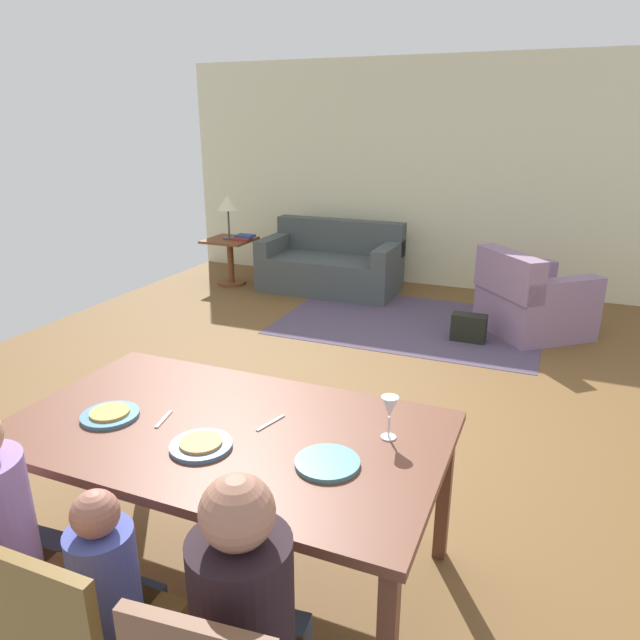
{
  "coord_description": "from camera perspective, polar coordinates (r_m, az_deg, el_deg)",
  "views": [
    {
      "loc": [
        1.32,
        -3.41,
        2.0
      ],
      "look_at": [
        0.04,
        -0.34,
        0.85
      ],
      "focal_mm": 32.72,
      "sensor_mm": 36.0,
      "label": 1
    }
  ],
  "objects": [
    {
      "name": "ground_plane",
      "position": [
        4.66,
        3.91,
        -6.54
      ],
      "size": [
        6.91,
        6.35,
        0.02
      ],
      "primitive_type": "cube",
      "color": "brown"
    },
    {
      "name": "back_wall",
      "position": [
        7.36,
        12.53,
        13.58
      ],
      "size": [
        6.91,
        0.1,
        2.7
      ],
      "primitive_type": "cube",
      "color": "beige",
      "rests_on": "ground_plane"
    },
    {
      "name": "dining_table",
      "position": [
        2.58,
        -9.2,
        -11.51
      ],
      "size": [
        1.86,
        1.06,
        0.76
      ],
      "color": "brown",
      "rests_on": "ground_plane"
    },
    {
      "name": "plate_near_man",
      "position": [
        2.75,
        -19.84,
        -8.76
      ],
      "size": [
        0.25,
        0.25,
        0.02
      ],
      "primitive_type": "cylinder",
      "color": "teal",
      "rests_on": "dining_table"
    },
    {
      "name": "pizza_near_man",
      "position": [
        2.74,
        -19.88,
        -8.48
      ],
      "size": [
        0.17,
        0.17,
        0.01
      ],
      "primitive_type": "cylinder",
      "color": "gold",
      "rests_on": "plate_near_man"
    },
    {
      "name": "plate_near_child",
      "position": [
        2.42,
        -11.55,
        -11.95
      ],
      "size": [
        0.25,
        0.25,
        0.02
      ],
      "primitive_type": "cylinder",
      "color": "#4F74A0",
      "rests_on": "dining_table"
    },
    {
      "name": "pizza_near_child",
      "position": [
        2.41,
        -11.58,
        -11.64
      ],
      "size": [
        0.17,
        0.17,
        0.01
      ],
      "primitive_type": "cylinder",
      "color": "gold",
      "rests_on": "plate_near_child"
    },
    {
      "name": "plate_near_woman",
      "position": [
        2.27,
        0.73,
        -13.78
      ],
      "size": [
        0.25,
        0.25,
        0.02
      ],
      "primitive_type": "cylinder",
      "color": "teal",
      "rests_on": "dining_table"
    },
    {
      "name": "wine_glass",
      "position": [
        2.39,
        6.82,
        -8.62
      ],
      "size": [
        0.07,
        0.07,
        0.19
      ],
      "color": "silver",
      "rests_on": "dining_table"
    },
    {
      "name": "fork",
      "position": [
        2.66,
        -15.04,
        -9.35
      ],
      "size": [
        0.05,
        0.15,
        0.01
      ],
      "primitive_type": "cube",
      "rotation": [
        0.0,
        0.0,
        0.21
      ],
      "color": "silver",
      "rests_on": "dining_table"
    },
    {
      "name": "knife",
      "position": [
        2.55,
        -4.85,
        -9.99
      ],
      "size": [
        0.06,
        0.17,
        0.01
      ],
      "primitive_type": "cube",
      "rotation": [
        0.0,
        0.0,
        -0.27
      ],
      "color": "silver",
      "rests_on": "dining_table"
    },
    {
      "name": "person_man",
      "position": [
        2.56,
        -28.55,
        -19.19
      ],
      "size": [
        0.3,
        0.41,
        1.11
      ],
      "color": "#313A51",
      "rests_on": "ground_plane"
    },
    {
      "name": "dining_chair_child",
      "position": [
        2.17,
        -22.67,
        -26.77
      ],
      "size": [
        0.42,
        0.42,
        0.87
      ],
      "color": "brown",
      "rests_on": "ground_plane"
    },
    {
      "name": "person_child",
      "position": [
        2.29,
        -19.22,
        -25.37
      ],
      "size": [
        0.22,
        0.29,
        0.92
      ],
      "color": "#293345",
      "rests_on": "ground_plane"
    },
    {
      "name": "area_rug",
      "position": [
        6.11,
        8.78,
        -0.2
      ],
      "size": [
        2.6,
        1.8,
        0.01
      ],
      "primitive_type": "cube",
      "color": "#4D4157",
      "rests_on": "ground_plane"
    },
    {
      "name": "couch",
      "position": [
        7.17,
        1.13,
        5.39
      ],
      "size": [
        1.64,
        0.86,
        0.82
      ],
      "color": "#434A4A",
      "rests_on": "ground_plane"
    },
    {
      "name": "armchair",
      "position": [
        6.03,
        19.94,
        1.73
      ],
      "size": [
        1.21,
        1.2,
        0.82
      ],
      "color": "gray",
      "rests_on": "ground_plane"
    },
    {
      "name": "side_table",
      "position": [
        7.48,
        -8.77,
        6.32
      ],
      "size": [
        0.56,
        0.56,
        0.58
      ],
      "color": "brown",
      "rests_on": "ground_plane"
    },
    {
      "name": "table_lamp",
      "position": [
        7.37,
        -9.01,
        11.12
      ],
      "size": [
        0.26,
        0.26,
        0.54
      ],
      "color": "#45423F",
      "rests_on": "side_table"
    },
    {
      "name": "book_lower",
      "position": [
        7.34,
        -7.64,
        7.87
      ],
      "size": [
        0.22,
        0.16,
        0.03
      ],
      "primitive_type": "cube",
      "color": "maroon",
      "rests_on": "side_table"
    },
    {
      "name": "book_upper",
      "position": [
        7.38,
        -7.34,
        8.16
      ],
      "size": [
        0.22,
        0.16,
        0.03
      ],
      "primitive_type": "cube",
      "color": "navy",
      "rests_on": "book_lower"
    },
    {
      "name": "handbag",
      "position": [
        5.69,
        14.34,
        -0.74
      ],
      "size": [
        0.32,
        0.16,
        0.26
      ],
      "primitive_type": "cube",
      "color": "black",
      "rests_on": "ground_plane"
    }
  ]
}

